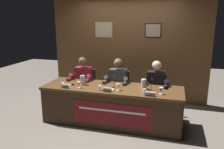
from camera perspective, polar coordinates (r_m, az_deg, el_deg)
name	(u,v)px	position (r m, az deg, el deg)	size (l,w,h in m)	color
ground_plane	(112,122)	(4.69, 0.00, -11.84)	(12.00, 12.00, 0.00)	#70665B
wall_back_panelled	(128,49)	(5.70, 4.05, 6.48)	(3.93, 0.14, 2.60)	brown
conference_table	(111,100)	(4.40, -0.36, -6.51)	(2.73, 0.86, 0.74)	brown
chair_left	(86,89)	(5.31, -6.63, -3.70)	(0.44, 0.44, 0.90)	black
panelist_left	(82,80)	(5.06, -7.57, -1.37)	(0.51, 0.48, 1.23)	black
nameplate_left	(66,86)	(4.43, -11.68, -2.87)	(0.18, 0.06, 0.08)	white
juice_glass_left	(79,84)	(4.38, -8.46, -2.29)	(0.06, 0.06, 0.12)	white
water_cup_left	(63,85)	(4.52, -12.33, -2.58)	(0.06, 0.06, 0.08)	silver
microphone_left	(74,81)	(4.63, -9.68, -1.61)	(0.06, 0.17, 0.22)	black
chair_center	(119,92)	(5.07, 1.88, -4.48)	(0.44, 0.44, 0.90)	black
panelist_center	(117,83)	(4.81, 1.33, -2.07)	(0.51, 0.48, 1.23)	black
nameplate_center	(107,90)	(4.12, -1.20, -3.84)	(0.18, 0.06, 0.08)	white
juice_glass_center	(118,86)	(4.19, 1.49, -2.89)	(0.06, 0.06, 0.12)	white
water_cup_center	(100,88)	(4.22, -3.04, -3.46)	(0.06, 0.06, 0.08)	silver
microphone_center	(114,84)	(4.35, 0.40, -2.39)	(0.06, 0.17, 0.22)	black
chair_right	(156,95)	(4.95, 11.04, -5.20)	(0.44, 0.44, 0.90)	black
panelist_right	(156,86)	(4.68, 10.98, -2.77)	(0.51, 0.48, 1.23)	black
nameplate_right	(150,94)	(3.95, 9.62, -4.83)	(0.20, 0.06, 0.08)	white
juice_glass_right	(161,90)	(4.06, 12.30, -3.74)	(0.06, 0.06, 0.12)	white
water_cup_right	(144,91)	(4.06, 8.22, -4.27)	(0.06, 0.06, 0.08)	silver
microphone_right	(151,87)	(4.22, 9.94, -3.14)	(0.06, 0.17, 0.22)	black
water_pitcher_left_side	(83,80)	(4.58, -7.44, -1.42)	(0.15, 0.10, 0.21)	silver
water_pitcher_right_side	(144,84)	(4.31, 8.06, -2.40)	(0.15, 0.10, 0.21)	silver
document_stack_center	(108,89)	(4.24, -1.08, -3.78)	(0.23, 0.18, 0.01)	white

